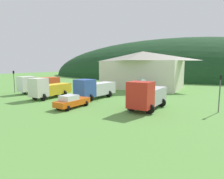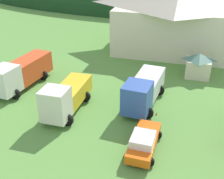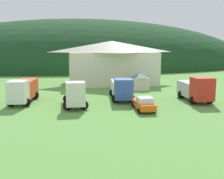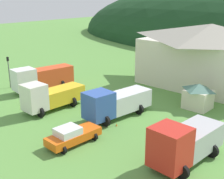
# 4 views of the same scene
# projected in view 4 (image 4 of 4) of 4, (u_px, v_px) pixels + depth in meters

# --- Properties ---
(ground_plane) EXTENTS (200.00, 200.00, 0.00)m
(ground_plane) POSITION_uv_depth(u_px,v_px,m) (98.00, 122.00, 30.28)
(ground_plane) COLOR #5B9342
(depot_building) EXTENTS (17.87, 12.31, 8.45)m
(depot_building) POSITION_uv_depth(u_px,v_px,m) (209.00, 54.00, 41.05)
(depot_building) COLOR silver
(depot_building) RESTS_ON ground
(play_shed_cream) EXTENTS (2.95, 2.67, 2.87)m
(play_shed_cream) POSITION_uv_depth(u_px,v_px,m) (198.00, 96.00, 33.45)
(play_shed_cream) COLOR beige
(play_shed_cream) RESTS_ON ground
(heavy_rig_white) EXTENTS (3.60, 8.26, 3.26)m
(heavy_rig_white) POSITION_uv_depth(u_px,v_px,m) (42.00, 77.00, 39.67)
(heavy_rig_white) COLOR white
(heavy_rig_white) RESTS_ON ground
(heavy_rig_striped) EXTENTS (3.07, 7.19, 3.36)m
(heavy_rig_striped) POSITION_uv_depth(u_px,v_px,m) (50.00, 96.00, 32.96)
(heavy_rig_striped) COLOR silver
(heavy_rig_striped) RESTS_ON ground
(box_truck_blue) EXTENTS (3.59, 8.00, 3.21)m
(box_truck_blue) POSITION_uv_depth(u_px,v_px,m) (115.00, 102.00, 30.94)
(box_truck_blue) COLOR #3356AD
(box_truck_blue) RESTS_ON ground
(crane_truck_red) EXTENTS (3.52, 7.08, 3.50)m
(crane_truck_red) POSITION_uv_depth(u_px,v_px,m) (184.00, 142.00, 22.55)
(crane_truck_red) COLOR red
(crane_truck_red) RESTS_ON ground
(service_pickup_orange) EXTENTS (2.38, 4.97, 1.66)m
(service_pickup_orange) POSITION_uv_depth(u_px,v_px,m) (72.00, 135.00, 25.67)
(service_pickup_orange) COLOR orange
(service_pickup_orange) RESTS_ON ground
(traffic_light_west) EXTENTS (0.20, 0.32, 4.25)m
(traffic_light_west) POSITION_uv_depth(u_px,v_px,m) (9.00, 69.00, 40.44)
(traffic_light_west) COLOR #4C4C51
(traffic_light_west) RESTS_ON ground
(traffic_cone_near_pickup) EXTENTS (0.36, 0.36, 0.49)m
(traffic_cone_near_pickup) POSITION_uv_depth(u_px,v_px,m) (117.00, 126.00, 29.41)
(traffic_cone_near_pickup) COLOR orange
(traffic_cone_near_pickup) RESTS_ON ground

